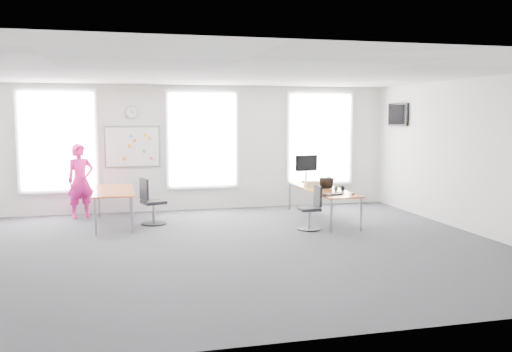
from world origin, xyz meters
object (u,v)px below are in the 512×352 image
object	(u,v)px
chair_left	(151,204)
desk_left	(114,193)
desk_right	(322,190)
keyboard	(333,195)
person	(81,181)
chair_right	(312,211)
headphones	(339,189)
monitor	(306,166)

from	to	relation	value
chair_left	desk_left	bearing A→B (deg)	56.01
desk_right	keyboard	distance (m)	1.03
chair_left	person	size ratio (longest dim) A/B	0.59
chair_right	headphones	bearing A→B (deg)	123.95
person	monitor	world-z (taller)	person
desk_right	headphones	bearing A→B (deg)	-69.64
chair_right	monitor	distance (m)	2.38
chair_right	headphones	world-z (taller)	chair_right
desk_right	person	bearing A→B (deg)	164.02
desk_right	headphones	xyz separation A→B (m)	(0.19, -0.51, 0.10)
desk_left	chair_right	xyz separation A→B (m)	(3.84, -1.51, -0.29)
chair_right	keyboard	world-z (taller)	chair_right
desk_left	monitor	world-z (taller)	monitor
desk_right	monitor	bearing A→B (deg)	87.72
person	monitor	xyz separation A→B (m)	(5.21, -0.29, 0.25)
keyboard	person	bearing A→B (deg)	133.79
chair_left	keyboard	world-z (taller)	chair_left
desk_right	desk_left	size ratio (longest dim) A/B	1.40
chair_left	chair_right	bearing A→B (deg)	-130.21
desk_left	headphones	world-z (taller)	headphones
desk_right	monitor	world-z (taller)	monitor
chair_left	person	xyz separation A→B (m)	(-1.47, 1.19, 0.40)
chair_left	monitor	world-z (taller)	monitor
chair_right	person	distance (m)	5.22
desk_left	keyboard	xyz separation A→B (m)	(4.28, -1.52, 0.02)
headphones	person	bearing A→B (deg)	150.07
chair_right	person	world-z (taller)	person
chair_left	person	distance (m)	1.94
desk_right	chair_left	xyz separation A→B (m)	(-3.69, 0.29, -0.21)
chair_left	monitor	bearing A→B (deg)	-94.07
desk_right	chair_right	bearing A→B (deg)	-120.82
desk_left	chair_left	world-z (taller)	chair_left
keyboard	headphones	distance (m)	0.62
chair_right	keyboard	distance (m)	0.54
desk_left	chair_left	bearing A→B (deg)	-16.36
keyboard	desk_left	bearing A→B (deg)	140.71
desk_right	monitor	distance (m)	1.27
desk_right	desk_left	world-z (taller)	desk_left
desk_right	chair_right	distance (m)	1.19
headphones	keyboard	bearing A→B (deg)	-133.70
person	keyboard	xyz separation A→B (m)	(5.01, -2.50, -0.13)
headphones	monitor	bearing A→B (deg)	85.18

